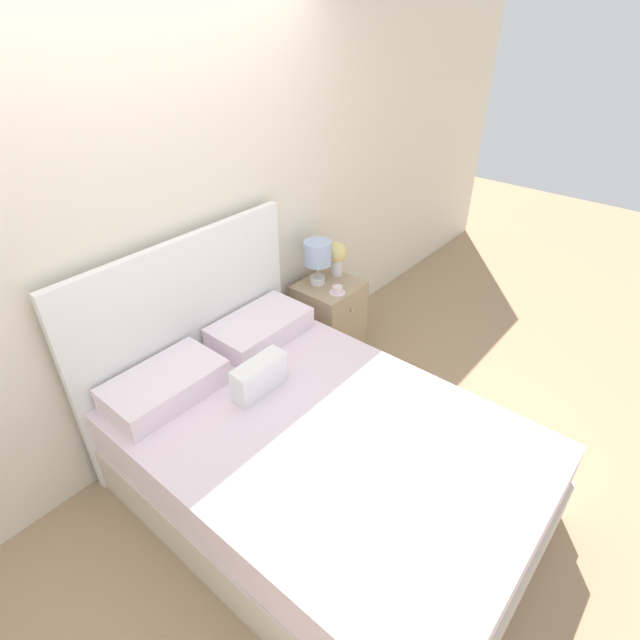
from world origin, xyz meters
The scene contains 7 objects.
ground_plane centered at (0.00, 0.00, 0.00)m, with size 12.00×12.00×0.00m, color tan.
wall_back centered at (0.00, 0.07, 1.30)m, with size 8.00×0.06×2.60m.
bed centered at (0.00, -0.99, 0.31)m, with size 1.51×2.14×1.28m.
nightstand centered at (1.08, -0.22, 0.31)m, with size 0.43×0.43×0.62m.
table_lamp centered at (1.04, -0.14, 0.84)m, with size 0.20×0.20×0.33m.
flower_vase centered at (1.23, -0.17, 0.78)m, with size 0.15×0.15×0.26m.
teacup centered at (1.02, -0.34, 0.64)m, with size 0.12×0.12×0.05m.
Camera 1 is at (-1.38, -2.20, 2.40)m, focal length 28.00 mm.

